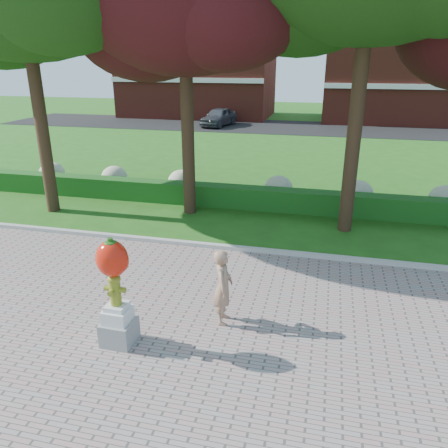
# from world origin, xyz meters

# --- Properties ---
(ground) EXTENTS (100.00, 100.00, 0.00)m
(ground) POSITION_xyz_m (0.00, 0.00, 0.00)
(ground) COLOR #215615
(ground) RESTS_ON ground
(walkway) EXTENTS (40.00, 14.00, 0.04)m
(walkway) POSITION_xyz_m (0.00, -4.00, 0.02)
(walkway) COLOR gray
(walkway) RESTS_ON ground
(curb) EXTENTS (40.00, 0.18, 0.15)m
(curb) POSITION_xyz_m (0.00, 3.00, 0.07)
(curb) COLOR #ADADA5
(curb) RESTS_ON ground
(lawn_hedge) EXTENTS (24.00, 0.70, 0.80)m
(lawn_hedge) POSITION_xyz_m (0.00, 7.00, 0.40)
(lawn_hedge) COLOR #194E16
(lawn_hedge) RESTS_ON ground
(hydrangea_row) EXTENTS (20.10, 1.10, 0.99)m
(hydrangea_row) POSITION_xyz_m (0.57, 8.00, 0.55)
(hydrangea_row) COLOR tan
(hydrangea_row) RESTS_ON ground
(street) EXTENTS (50.00, 8.00, 0.02)m
(street) POSITION_xyz_m (0.00, 28.00, 0.01)
(street) COLOR black
(street) RESTS_ON ground
(building_left) EXTENTS (14.00, 8.00, 7.00)m
(building_left) POSITION_xyz_m (-10.00, 34.00, 3.50)
(building_left) COLOR maroon
(building_left) RESTS_ON ground
(building_right) EXTENTS (12.00, 8.00, 6.40)m
(building_right) POSITION_xyz_m (8.00, 34.00, 3.20)
(building_right) COLOR maroon
(building_right) RESTS_ON ground
(hydrant_sculpture) EXTENTS (0.65, 0.61, 2.23)m
(hydrant_sculpture) POSITION_xyz_m (-0.93, -1.90, 1.22)
(hydrant_sculpture) COLOR gray
(hydrant_sculpture) RESTS_ON walkway
(woman) EXTENTS (0.47, 0.65, 1.65)m
(woman) POSITION_xyz_m (0.88, -0.70, 0.87)
(woman) COLOR #9F765B
(woman) RESTS_ON walkway
(parked_car) EXTENTS (2.64, 4.63, 1.48)m
(parked_car) POSITION_xyz_m (-6.28, 27.30, 0.76)
(parked_car) COLOR #42444A
(parked_car) RESTS_ON street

